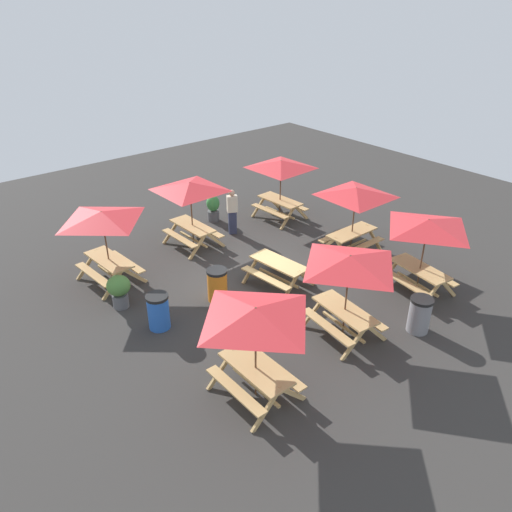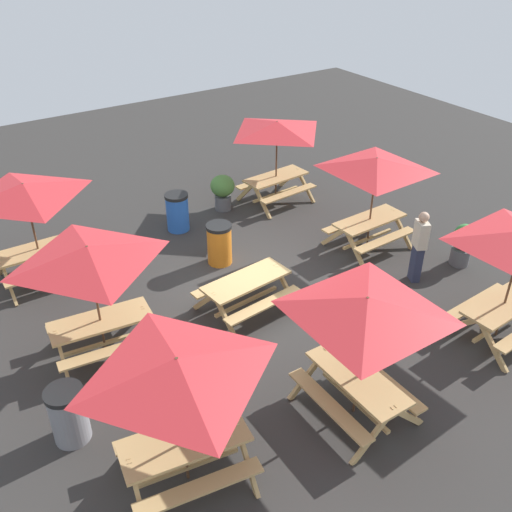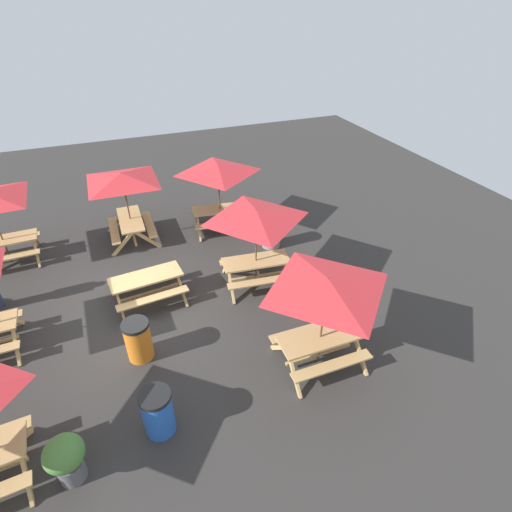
{
  "view_description": "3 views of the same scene",
  "coord_description": "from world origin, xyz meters",
  "px_view_note": "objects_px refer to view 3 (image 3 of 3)",
  "views": [
    {
      "loc": [
        -9.78,
        8.45,
        7.9
      ],
      "look_at": [
        0.19,
        0.21,
        0.9
      ],
      "focal_mm": 35.0,
      "sensor_mm": 36.0,
      "label": 1
    },
    {
      "loc": [
        -5.29,
        -8.14,
        7.1
      ],
      "look_at": [
        0.19,
        0.21,
        0.9
      ],
      "focal_mm": 40.0,
      "sensor_mm": 36.0,
      "label": 2
    },
    {
      "loc": [
        -0.01,
        8.33,
        6.87
      ],
      "look_at": [
        -3.21,
        0.11,
        0.9
      ],
      "focal_mm": 28.0,
      "sensor_mm": 36.0,
      "label": 3
    }
  ],
  "objects_px": {
    "picnic_table_2": "(256,220)",
    "picnic_table_5": "(326,291)",
    "picnic_table_6": "(123,183)",
    "trash_bin_blue": "(158,412)",
    "trash_bin_gray": "(271,233)",
    "picnic_table_3": "(147,283)",
    "potted_plant_1": "(66,458)",
    "picnic_table_0": "(218,174)",
    "trash_bin_orange": "(138,340)"
  },
  "relations": [
    {
      "from": "picnic_table_3",
      "to": "trash_bin_gray",
      "type": "bearing_deg",
      "value": -168.35
    },
    {
      "from": "picnic_table_6",
      "to": "picnic_table_2",
      "type": "bearing_deg",
      "value": 38.69
    },
    {
      "from": "picnic_table_5",
      "to": "trash_bin_gray",
      "type": "xyz_separation_m",
      "value": [
        -0.89,
        -4.73,
        -1.49
      ]
    },
    {
      "from": "picnic_table_6",
      "to": "trash_bin_gray",
      "type": "bearing_deg",
      "value": 63.6
    },
    {
      "from": "picnic_table_0",
      "to": "trash_bin_blue",
      "type": "height_order",
      "value": "picnic_table_0"
    },
    {
      "from": "trash_bin_blue",
      "to": "potted_plant_1",
      "type": "height_order",
      "value": "trash_bin_blue"
    },
    {
      "from": "picnic_table_2",
      "to": "trash_bin_orange",
      "type": "relative_size",
      "value": 2.38
    },
    {
      "from": "picnic_table_0",
      "to": "trash_bin_orange",
      "type": "xyz_separation_m",
      "value": [
        3.34,
        4.8,
        -1.49
      ]
    },
    {
      "from": "picnic_table_5",
      "to": "picnic_table_6",
      "type": "xyz_separation_m",
      "value": [
        3.13,
        -6.73,
        0.0
      ]
    },
    {
      "from": "picnic_table_2",
      "to": "picnic_table_5",
      "type": "bearing_deg",
      "value": 100.92
    },
    {
      "from": "picnic_table_3",
      "to": "potted_plant_1",
      "type": "height_order",
      "value": "potted_plant_1"
    },
    {
      "from": "trash_bin_gray",
      "to": "potted_plant_1",
      "type": "distance_m",
      "value": 8.05
    },
    {
      "from": "picnic_table_0",
      "to": "picnic_table_3",
      "type": "height_order",
      "value": "picnic_table_0"
    },
    {
      "from": "trash_bin_blue",
      "to": "trash_bin_orange",
      "type": "bearing_deg",
      "value": -87.29
    },
    {
      "from": "picnic_table_0",
      "to": "picnic_table_2",
      "type": "bearing_deg",
      "value": 98.79
    },
    {
      "from": "trash_bin_gray",
      "to": "potted_plant_1",
      "type": "xyz_separation_m",
      "value": [
        5.92,
        5.45,
        0.08
      ]
    },
    {
      "from": "picnic_table_0",
      "to": "picnic_table_3",
      "type": "xyz_separation_m",
      "value": [
        2.86,
        2.91,
        -1.43
      ]
    },
    {
      "from": "trash_bin_blue",
      "to": "potted_plant_1",
      "type": "xyz_separation_m",
      "value": [
        1.53,
        0.35,
        0.08
      ]
    },
    {
      "from": "picnic_table_5",
      "to": "trash_bin_gray",
      "type": "bearing_deg",
      "value": -100.54
    },
    {
      "from": "picnic_table_5",
      "to": "potted_plant_1",
      "type": "bearing_deg",
      "value": 8.27
    },
    {
      "from": "picnic_table_2",
      "to": "potted_plant_1",
      "type": "height_order",
      "value": "picnic_table_2"
    },
    {
      "from": "trash_bin_blue",
      "to": "picnic_table_5",
      "type": "bearing_deg",
      "value": -173.95
    },
    {
      "from": "picnic_table_5",
      "to": "trash_bin_blue",
      "type": "xyz_separation_m",
      "value": [
        3.51,
        0.37,
        -1.49
      ]
    },
    {
      "from": "trash_bin_blue",
      "to": "trash_bin_gray",
      "type": "height_order",
      "value": "same"
    },
    {
      "from": "picnic_table_5",
      "to": "picnic_table_6",
      "type": "bearing_deg",
      "value": -64.95
    },
    {
      "from": "picnic_table_2",
      "to": "trash_bin_gray",
      "type": "distance_m",
      "value": 2.47
    },
    {
      "from": "picnic_table_3",
      "to": "picnic_table_6",
      "type": "relative_size",
      "value": 0.68
    },
    {
      "from": "picnic_table_3",
      "to": "trash_bin_orange",
      "type": "bearing_deg",
      "value": 70.03
    },
    {
      "from": "picnic_table_2",
      "to": "picnic_table_3",
      "type": "relative_size",
      "value": 1.21
    },
    {
      "from": "picnic_table_6",
      "to": "trash_bin_orange",
      "type": "height_order",
      "value": "picnic_table_6"
    },
    {
      "from": "trash_bin_blue",
      "to": "trash_bin_gray",
      "type": "xyz_separation_m",
      "value": [
        -4.4,
        -5.1,
        0.0
      ]
    },
    {
      "from": "picnic_table_2",
      "to": "potted_plant_1",
      "type": "bearing_deg",
      "value": 45.13
    },
    {
      "from": "picnic_table_5",
      "to": "picnic_table_6",
      "type": "height_order",
      "value": "same"
    },
    {
      "from": "picnic_table_5",
      "to": "potted_plant_1",
      "type": "relative_size",
      "value": 2.39
    },
    {
      "from": "picnic_table_0",
      "to": "trash_bin_blue",
      "type": "relative_size",
      "value": 2.38
    },
    {
      "from": "picnic_table_2",
      "to": "picnic_table_3",
      "type": "xyz_separation_m",
      "value": [
        2.88,
        -0.34,
        -1.43
      ]
    },
    {
      "from": "potted_plant_1",
      "to": "picnic_table_2",
      "type": "bearing_deg",
      "value": -141.26
    },
    {
      "from": "picnic_table_6",
      "to": "trash_bin_gray",
      "type": "distance_m",
      "value": 4.73
    },
    {
      "from": "picnic_table_0",
      "to": "picnic_table_6",
      "type": "height_order",
      "value": "same"
    },
    {
      "from": "picnic_table_2",
      "to": "picnic_table_3",
      "type": "bearing_deg",
      "value": -0.43
    },
    {
      "from": "trash_bin_orange",
      "to": "potted_plant_1",
      "type": "relative_size",
      "value": 1.0
    },
    {
      "from": "picnic_table_3",
      "to": "trash_bin_blue",
      "type": "distance_m",
      "value": 3.85
    },
    {
      "from": "trash_bin_orange",
      "to": "picnic_table_3",
      "type": "bearing_deg",
      "value": -104.13
    },
    {
      "from": "picnic_table_6",
      "to": "trash_bin_gray",
      "type": "relative_size",
      "value": 2.89
    },
    {
      "from": "picnic_table_2",
      "to": "trash_bin_orange",
      "type": "bearing_deg",
      "value": 31.21
    },
    {
      "from": "picnic_table_0",
      "to": "potted_plant_1",
      "type": "relative_size",
      "value": 2.39
    },
    {
      "from": "picnic_table_0",
      "to": "picnic_table_3",
      "type": "bearing_deg",
      "value": 53.97
    },
    {
      "from": "picnic_table_5",
      "to": "picnic_table_2",
      "type": "bearing_deg",
      "value": -85.37
    },
    {
      "from": "picnic_table_3",
      "to": "trash_bin_gray",
      "type": "height_order",
      "value": "trash_bin_gray"
    },
    {
      "from": "picnic_table_0",
      "to": "picnic_table_6",
      "type": "bearing_deg",
      "value": 1.42
    }
  ]
}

